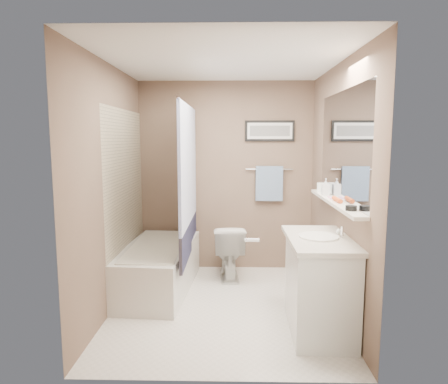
{
  "coord_description": "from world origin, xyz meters",
  "views": [
    {
      "loc": [
        0.09,
        -3.84,
        1.69
      ],
      "look_at": [
        0.0,
        0.15,
        1.15
      ],
      "focal_mm": 32.0,
      "sensor_mm": 36.0,
      "label": 1
    }
  ],
  "objects_px": {
    "bathtub": "(158,268)",
    "candle_bowl_near": "(351,208)",
    "toilet": "(229,251)",
    "vanity": "(319,286)",
    "hair_brush_front": "(337,200)",
    "soap_bottle": "(326,187)",
    "glass_jar": "(321,187)"
  },
  "relations": [
    {
      "from": "bathtub",
      "to": "candle_bowl_near",
      "type": "xyz_separation_m",
      "value": [
        1.79,
        -1.13,
        0.89
      ]
    },
    {
      "from": "bathtub",
      "to": "toilet",
      "type": "xyz_separation_m",
      "value": [
        0.79,
        0.42,
        0.08
      ]
    },
    {
      "from": "vanity",
      "to": "candle_bowl_near",
      "type": "xyz_separation_m",
      "value": [
        0.19,
        -0.21,
        0.73
      ]
    },
    {
      "from": "vanity",
      "to": "bathtub",
      "type": "bearing_deg",
      "value": 151.82
    },
    {
      "from": "vanity",
      "to": "candle_bowl_near",
      "type": "distance_m",
      "value": 0.79
    },
    {
      "from": "hair_brush_front",
      "to": "soap_bottle",
      "type": "distance_m",
      "value": 0.47
    },
    {
      "from": "glass_jar",
      "to": "vanity",
      "type": "bearing_deg",
      "value": -101.52
    },
    {
      "from": "toilet",
      "to": "vanity",
      "type": "relative_size",
      "value": 0.73
    },
    {
      "from": "toilet",
      "to": "hair_brush_front",
      "type": "xyz_separation_m",
      "value": [
        0.99,
        -1.12,
        0.81
      ]
    },
    {
      "from": "toilet",
      "to": "candle_bowl_near",
      "type": "xyz_separation_m",
      "value": [
        0.99,
        -1.55,
        0.8
      ]
    },
    {
      "from": "hair_brush_front",
      "to": "glass_jar",
      "type": "xyz_separation_m",
      "value": [
        0.0,
        0.69,
        0.03
      ]
    },
    {
      "from": "bathtub",
      "to": "glass_jar",
      "type": "relative_size",
      "value": 15.0
    },
    {
      "from": "toilet",
      "to": "vanity",
      "type": "height_order",
      "value": "vanity"
    },
    {
      "from": "toilet",
      "to": "candle_bowl_near",
      "type": "height_order",
      "value": "candle_bowl_near"
    },
    {
      "from": "soap_bottle",
      "to": "toilet",
      "type": "bearing_deg",
      "value": 146.56
    },
    {
      "from": "toilet",
      "to": "soap_bottle",
      "type": "distance_m",
      "value": 1.47
    },
    {
      "from": "hair_brush_front",
      "to": "bathtub",
      "type": "bearing_deg",
      "value": 158.64
    },
    {
      "from": "bathtub",
      "to": "vanity",
      "type": "distance_m",
      "value": 1.85
    },
    {
      "from": "vanity",
      "to": "candle_bowl_near",
      "type": "bearing_deg",
      "value": -47.3
    },
    {
      "from": "toilet",
      "to": "glass_jar",
      "type": "relative_size",
      "value": 6.6
    },
    {
      "from": "vanity",
      "to": "candle_bowl_near",
      "type": "relative_size",
      "value": 10.0
    },
    {
      "from": "hair_brush_front",
      "to": "glass_jar",
      "type": "height_order",
      "value": "glass_jar"
    },
    {
      "from": "bathtub",
      "to": "vanity",
      "type": "xyz_separation_m",
      "value": [
        1.6,
        -0.92,
        0.15
      ]
    },
    {
      "from": "toilet",
      "to": "soap_bottle",
      "type": "xyz_separation_m",
      "value": [
        0.99,
        -0.66,
        0.87
      ]
    },
    {
      "from": "hair_brush_front",
      "to": "soap_bottle",
      "type": "height_order",
      "value": "soap_bottle"
    },
    {
      "from": "candle_bowl_near",
      "to": "hair_brush_front",
      "type": "relative_size",
      "value": 0.41
    },
    {
      "from": "toilet",
      "to": "glass_jar",
      "type": "bearing_deg",
      "value": 152.52
    },
    {
      "from": "vanity",
      "to": "hair_brush_front",
      "type": "relative_size",
      "value": 4.09
    },
    {
      "from": "vanity",
      "to": "hair_brush_front",
      "type": "xyz_separation_m",
      "value": [
        0.19,
        0.22,
        0.74
      ]
    },
    {
      "from": "bathtub",
      "to": "candle_bowl_near",
      "type": "relative_size",
      "value": 16.67
    },
    {
      "from": "bathtub",
      "to": "candle_bowl_near",
      "type": "height_order",
      "value": "candle_bowl_near"
    },
    {
      "from": "bathtub",
      "to": "vanity",
      "type": "bearing_deg",
      "value": -25.53
    }
  ]
}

